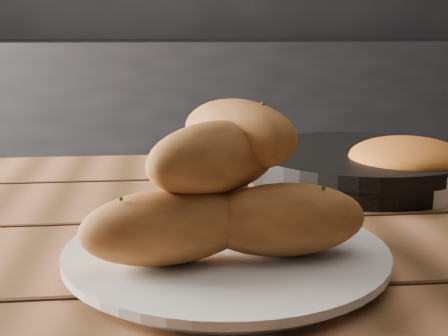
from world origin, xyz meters
The scene contains 6 objects.
counter centered at (0.00, 1.70, 0.45)m, with size 2.80×0.60×0.90m, color black.
table centered at (-0.34, -0.64, 0.66)m, with size 1.51×0.97×0.75m.
plate centered at (-0.34, -0.68, 0.76)m, with size 0.31×0.31×0.02m.
bread_rolls centered at (-0.34, -0.68, 0.83)m, with size 0.27×0.22×0.14m.
skillet centered at (-0.11, -0.38, 0.77)m, with size 0.46×0.32×0.05m.
bowl centered at (-0.06, -0.43, 0.78)m, with size 0.19×0.19×0.07m.
Camera 1 is at (-0.39, -1.24, 0.97)m, focal length 50.00 mm.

